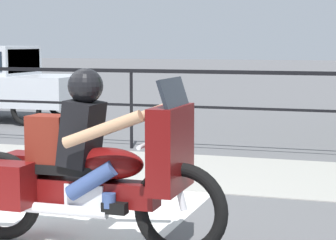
% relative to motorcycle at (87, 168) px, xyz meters
% --- Properties ---
extents(sidewalk_band, '(44.00, 2.40, 0.01)m').
position_rel_motorcycle_xyz_m(sidewalk_band, '(-1.55, 3.47, -0.67)').
color(sidewalk_band, '#99968E').
rests_on(sidewalk_band, ground).
extents(fence_railing, '(36.00, 0.05, 1.29)m').
position_rel_motorcycle_xyz_m(fence_railing, '(-1.55, 4.98, 0.33)').
color(fence_railing, black).
rests_on(fence_railing, ground).
extents(motorcycle, '(2.41, 0.76, 1.50)m').
position_rel_motorcycle_xyz_m(motorcycle, '(0.00, 0.00, 0.00)').
color(motorcycle, black).
rests_on(motorcycle, ground).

